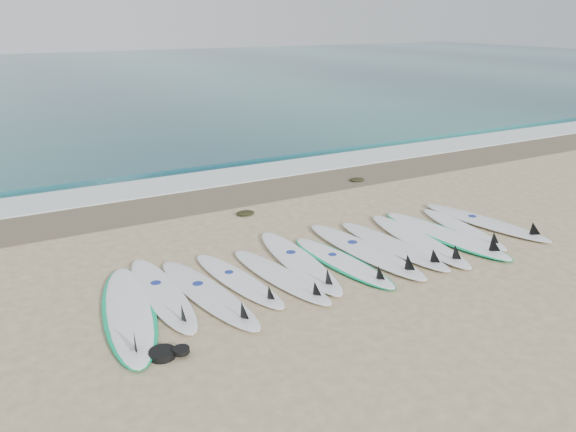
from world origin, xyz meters
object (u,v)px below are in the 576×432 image
surfboard_6 (343,262)px  surfboard_0 (129,312)px  surfboard_12 (488,222)px  leash_coil (167,353)px

surfboard_6 → surfboard_0: bearing=173.8°
surfboard_6 → surfboard_12: size_ratio=0.89×
surfboard_6 → leash_coil: size_ratio=5.36×
leash_coil → surfboard_12: bearing=11.0°
surfboard_12 → leash_coil: surfboard_12 is taller
surfboard_6 → leash_coil: (-3.29, -1.15, 0.00)m
surfboard_6 → leash_coil: surfboard_6 is taller
surfboard_0 → leash_coil: bearing=-73.5°
surfboard_0 → surfboard_6: 3.44m
surfboard_0 → surfboard_6: size_ratio=1.20×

